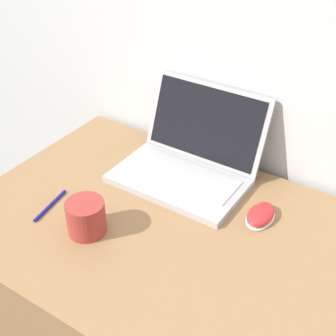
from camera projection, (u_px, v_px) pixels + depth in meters
name	position (u px, v px, depth m)	size (l,w,h in m)	color
desk	(161.00, 313.00, 1.45)	(1.04, 0.74, 0.74)	#936D47
laptop	(189.00, 158.00, 1.39)	(0.38, 0.32, 0.24)	#ADADB2
drink_cup	(86.00, 217.00, 1.18)	(0.10, 0.10, 0.09)	#9E332D
computer_mouse	(261.00, 215.00, 1.24)	(0.07, 0.11, 0.03)	white
pen	(50.00, 205.00, 1.29)	(0.03, 0.14, 0.01)	#191999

